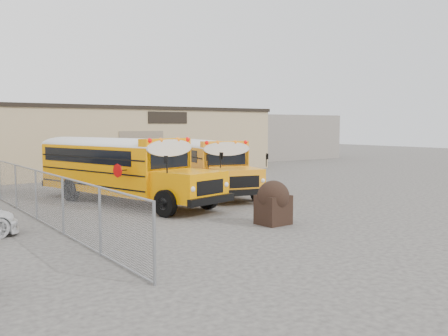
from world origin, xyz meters
TOP-DOWN VIEW (x-y plane):
  - ground at (0.00, 0.00)m, footprint 120.00×120.00m
  - warehouse at (-0.00, 19.99)m, footprint 30.20×10.20m
  - chainlink_fence at (-6.00, 3.00)m, footprint 0.07×18.07m
  - distant_building_right at (24.00, 24.00)m, footprint 10.00×8.00m
  - school_bus_left at (-3.39, 10.84)m, footprint 4.75×10.14m
  - school_bus_right at (4.38, 11.33)m, footprint 4.30×9.44m
  - tarp_bundle at (0.33, -2.49)m, footprint 1.10×1.10m

SIDE VIEW (x-z plane):
  - ground at x=0.00m, z-range 0.00..0.00m
  - tarp_bundle at x=0.33m, z-range 0.02..1.52m
  - chainlink_fence at x=-6.00m, z-range 0.00..1.80m
  - school_bus_right at x=4.38m, z-range 0.21..2.90m
  - school_bus_left at x=-3.39m, z-range 0.23..3.11m
  - distant_building_right at x=24.00m, z-range 0.00..4.40m
  - warehouse at x=0.00m, z-range 0.04..4.71m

